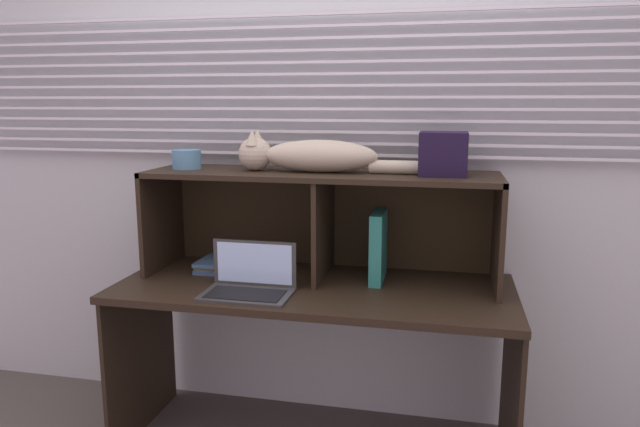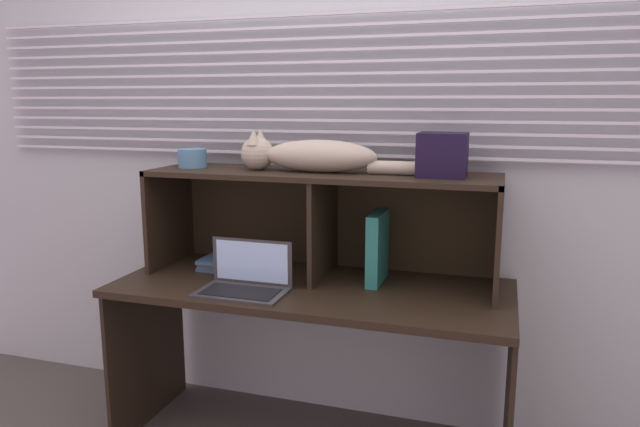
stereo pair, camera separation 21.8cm
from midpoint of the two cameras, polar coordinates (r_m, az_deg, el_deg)
The scene contains 9 objects.
back_panel_with_blinds at distance 2.67m, azimuth -1.22°, elevation 6.32°, with size 4.40×0.08×2.50m.
desk at distance 2.46m, azimuth -3.20°, elevation -9.91°, with size 1.61×0.66×0.73m.
hutch_shelf_unit at distance 2.49m, azimuth -2.30°, elevation 1.15°, with size 1.47×0.40×0.45m.
cat at distance 2.44m, azimuth -3.64°, elevation 5.64°, with size 0.80×0.16×0.17m.
laptop at distance 2.33m, azimuth -9.58°, elevation -6.72°, with size 0.34×0.21×0.19m.
binder_upright at distance 2.44m, azimuth 3.15°, elevation -3.22°, with size 0.05×0.23×0.29m, color #267A6F.
book_stack at distance 2.67m, azimuth -11.98°, elevation -4.88°, with size 0.18×0.22×0.05m.
small_basket at distance 2.64m, azimuth -15.17°, elevation 5.10°, with size 0.12×0.12×0.08m, color teal.
storage_box at distance 2.35m, azimuth 9.28°, elevation 5.74°, with size 0.19×0.17×0.17m, color black.
Camera 1 is at (0.52, -2.06, 1.47)m, focal length 32.94 mm.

